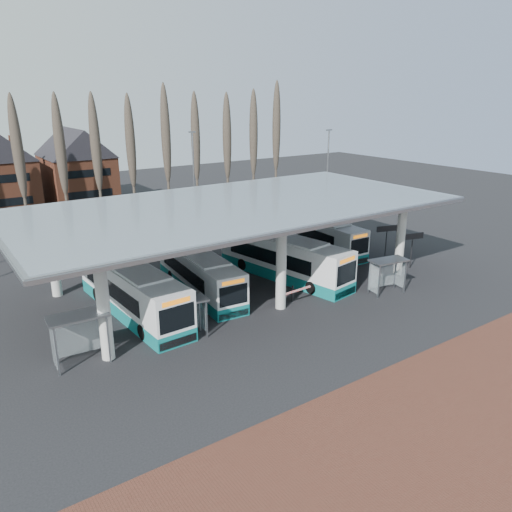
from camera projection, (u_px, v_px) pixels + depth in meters
ground at (304, 321)px, 32.23m from camera, size 140.00×140.00×0.00m
brick_strip at (472, 414)px, 22.84m from camera, size 70.00×10.00×0.03m
station_canopy at (236, 212)px, 36.71m from camera, size 32.00×16.00×6.34m
poplar_row at (115, 143)px, 55.28m from camera, size 45.10×1.10×14.50m
lamp_post_b at (194, 177)px, 54.13m from camera, size 0.80×0.16×10.17m
lamp_post_c at (327, 173)px, 57.01m from camera, size 0.80×0.16×10.17m
bus_0 at (132, 291)px, 32.95m from camera, size 3.21×12.18×3.35m
bus_1 at (199, 273)px, 36.57m from camera, size 3.25×11.01×3.01m
bus_2 at (283, 258)px, 39.51m from camera, size 4.63×12.31×3.35m
bus_3 at (318, 235)px, 46.61m from camera, size 2.68×10.92×3.02m
shelter_0 at (78, 328)px, 26.60m from camera, size 3.20×1.75×2.88m
shelter_1 at (184, 310)px, 29.51m from camera, size 2.78×1.58×2.47m
shelter_2 at (387, 268)px, 36.29m from camera, size 2.97×1.84×2.58m
info_sign_0 at (413, 239)px, 41.19m from camera, size 2.00×0.56×3.02m
info_sign_1 at (387, 231)px, 43.54m from camera, size 1.99×0.68×3.03m
barrier at (296, 291)px, 34.58m from camera, size 2.41×0.71×1.20m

